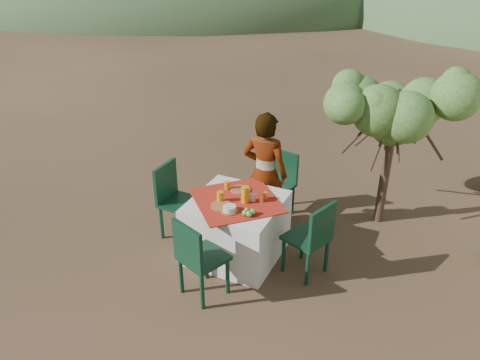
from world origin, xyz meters
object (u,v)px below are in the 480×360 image
at_px(chair_near, 197,256).
at_px(chair_right, 312,236).
at_px(person, 265,174).
at_px(shrub_tree, 400,117).
at_px(juice_pitcher, 245,195).
at_px(chair_far, 280,181).
at_px(chair_left, 174,197).
at_px(table, 237,227).

height_order(chair_near, chair_right, chair_near).
xyz_separation_m(person, shrub_tree, (1.41, 0.91, 0.68)).
xyz_separation_m(chair_right, juice_pitcher, (-0.82, -0.01, 0.34)).
distance_m(chair_far, shrub_tree, 1.76).
relative_size(person, shrub_tree, 0.86).
xyz_separation_m(chair_near, juice_pitcher, (0.15, 0.86, 0.33)).
xyz_separation_m(chair_left, chair_right, (1.85, -0.07, -0.02)).
relative_size(chair_left, juice_pitcher, 4.85).
relative_size(chair_left, person, 0.60).
distance_m(chair_far, chair_right, 1.40).
bearing_deg(table, chair_right, 0.29).
distance_m(person, shrub_tree, 1.82).
height_order(table, chair_far, chair_far).
bearing_deg(person, table, 83.26).
xyz_separation_m(shrub_tree, juice_pitcher, (-1.38, -1.59, -0.63)).
relative_size(chair_far, shrub_tree, 0.48).
distance_m(chair_right, person, 1.13).
height_order(chair_left, shrub_tree, shrub_tree).
bearing_deg(chair_right, person, -107.90).
relative_size(chair_left, chair_right, 1.04).
height_order(table, chair_left, chair_left).
distance_m(table, shrub_tree, 2.45).
xyz_separation_m(chair_far, person, (-0.03, -0.47, 0.31)).
height_order(table, shrub_tree, shrub_tree).
distance_m(table, chair_right, 0.95).
distance_m(chair_near, chair_left, 1.29).
xyz_separation_m(table, juice_pitcher, (0.11, -0.01, 0.48)).
bearing_deg(table, chair_far, 84.40).
height_order(chair_near, shrub_tree, shrub_tree).
bearing_deg(chair_near, shrub_tree, -101.07).
height_order(person, juice_pitcher, person).
xyz_separation_m(chair_right, person, (-0.86, 0.67, 0.29)).
xyz_separation_m(chair_right, shrub_tree, (0.56, 1.58, 0.98)).
xyz_separation_m(table, chair_right, (0.93, 0.00, 0.14)).
bearing_deg(person, chair_left, 30.98).
height_order(chair_left, person, person).
relative_size(table, chair_left, 1.33).
distance_m(chair_far, chair_near, 2.01).
relative_size(chair_near, person, 0.58).
distance_m(chair_left, chair_right, 1.85).
height_order(table, chair_near, chair_near).
bearing_deg(person, shrub_tree, -147.25).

